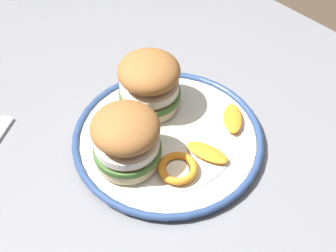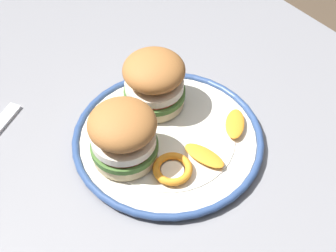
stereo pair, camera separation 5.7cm
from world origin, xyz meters
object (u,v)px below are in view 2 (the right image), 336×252
Objects in this scene: dining_table at (129,169)px; dinner_plate at (168,138)px; sandwich_half_left at (123,134)px; sandwich_half_right at (154,81)px.

dinner_plate is (0.06, 0.05, 0.11)m from dining_table.
sandwich_half_left is 0.13m from sandwich_half_right.
sandwich_half_left reaches higher than dining_table.
dinner_plate is at bearing 38.27° from dining_table.
dinner_plate is at bearing 84.07° from sandwich_half_left.
dinner_plate is 2.21× the size of sandwich_half_left.
dinner_plate reaches higher than dining_table.
sandwich_half_left is (0.05, -0.03, 0.17)m from dining_table.
sandwich_half_left is at bearing -33.87° from dining_table.
sandwich_half_right is (-0.07, 0.11, 0.00)m from sandwich_half_left.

